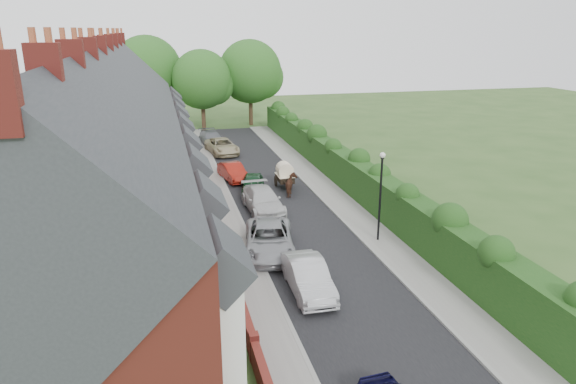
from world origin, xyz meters
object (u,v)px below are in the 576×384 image
at_px(car_white, 263,200).
at_px(lamppost, 381,186).
at_px(car_red, 233,172).
at_px(car_silver_a, 308,277).
at_px(horse_cart, 285,173).
at_px(car_silver_b, 269,239).
at_px(car_beige, 222,146).
at_px(car_green, 253,184).
at_px(horse, 291,185).
at_px(car_grey, 212,138).

bearing_deg(car_white, lamppost, -53.36).
height_order(lamppost, car_red, lamppost).
bearing_deg(car_silver_a, lamppost, 41.08).
distance_m(car_silver_a, horse_cart, 16.08).
height_order(car_silver_b, car_beige, car_silver_b).
distance_m(car_silver_a, car_green, 15.20).
relative_size(car_red, horse, 2.25).
distance_m(car_white, car_beige, 16.93).
xyz_separation_m(lamppost, horse_cart, (-2.65, 11.23, -2.16)).
xyz_separation_m(car_silver_b, horse_cart, (3.60, 11.21, 0.37)).
bearing_deg(car_silver_b, car_grey, 100.93).
relative_size(car_silver_b, car_beige, 1.05).
distance_m(car_green, horse_cart, 2.67).
bearing_deg(car_grey, lamppost, -83.99).
bearing_deg(horse, car_white, 62.07).
bearing_deg(car_white, car_silver_b, -101.08).
bearing_deg(lamppost, car_silver_a, -139.83).
height_order(car_silver_a, car_red, car_silver_a).
bearing_deg(horse_cart, car_silver_a, -100.04).
bearing_deg(car_silver_b, lamppost, 10.39).
height_order(car_grey, horse_cart, horse_cart).
distance_m(lamppost, horse, 9.95).
height_order(car_green, car_grey, car_grey).
bearing_deg(car_red, horse_cart, -51.04).
xyz_separation_m(car_silver_a, car_beige, (-0.38, 28.00, -0.02)).
bearing_deg(horse, car_beige, -61.75).
bearing_deg(horse_cart, horse, -90.00).
relative_size(car_white, car_beige, 1.00).
xyz_separation_m(car_green, car_beige, (-0.64, 12.80, 0.05)).
xyz_separation_m(car_silver_a, horse, (2.80, 13.86, 0.02)).
distance_m(car_white, horse, 3.83).
height_order(car_silver_b, car_red, car_silver_b).
relative_size(car_silver_a, car_green, 1.14).
height_order(car_beige, car_grey, car_beige).
xyz_separation_m(car_red, car_grey, (-0.28, 13.18, 0.04)).
distance_m(lamppost, car_green, 12.09).
relative_size(lamppost, horse, 2.81).
distance_m(car_grey, horse_cart, 16.58).
distance_m(car_silver_a, car_grey, 31.99).
relative_size(car_silver_b, car_grey, 1.11).
distance_m(car_red, horse, 6.05).
bearing_deg(car_green, car_red, 116.38).
bearing_deg(car_red, car_beige, 77.59).
relative_size(car_green, car_beige, 0.76).
height_order(lamppost, car_green, lamppost).
relative_size(car_green, horse, 2.18).
xyz_separation_m(lamppost, car_green, (-5.19, 10.60, -2.62)).
xyz_separation_m(car_beige, car_grey, (-0.57, 3.98, -0.01)).
bearing_deg(car_silver_b, car_silver_a, -69.57).
height_order(car_silver_b, horse_cart, horse_cart).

